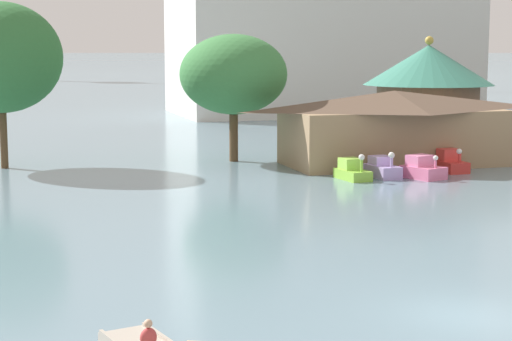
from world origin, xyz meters
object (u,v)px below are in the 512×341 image
(pedal_boat_lavender, at_px, (382,169))
(pedal_boat_red, at_px, (450,163))
(pedal_boat_lime, at_px, (352,171))
(shoreline_tree_mid, at_px, (233,75))
(pedal_boat_pink, at_px, (422,169))
(green_roof_pavilion, at_px, (428,89))
(shoreline_tree_tall_left, at_px, (0,58))
(boathouse, at_px, (394,126))

(pedal_boat_lavender, relative_size, pedal_boat_red, 1.08)
(pedal_boat_lime, xyz_separation_m, pedal_boat_red, (7.23, 1.28, 0.06))
(pedal_boat_lime, relative_size, shoreline_tree_mid, 0.31)
(pedal_boat_pink, bearing_deg, pedal_boat_red, 104.88)
(pedal_boat_pink, distance_m, green_roof_pavilion, 19.28)
(shoreline_tree_tall_left, bearing_deg, green_roof_pavilion, 8.66)
(pedal_boat_lavender, relative_size, green_roof_pavilion, 0.25)
(pedal_boat_pink, xyz_separation_m, pedal_boat_red, (2.96, 2.00, 0.02))
(pedal_boat_red, xyz_separation_m, shoreline_tree_tall_left, (-27.19, 9.62, 6.62))
(boathouse, bearing_deg, pedal_boat_lavender, -121.36)
(shoreline_tree_tall_left, bearing_deg, boathouse, -12.34)
(boathouse, relative_size, shoreline_tree_mid, 1.77)
(shoreline_tree_mid, bearing_deg, pedal_boat_red, -36.49)
(pedal_boat_lavender, bearing_deg, pedal_boat_red, 96.15)
(pedal_boat_lime, height_order, shoreline_tree_tall_left, shoreline_tree_tall_left)
(pedal_boat_red, bearing_deg, shoreline_tree_tall_left, -110.91)
(green_roof_pavilion, relative_size, shoreline_tree_tall_left, 0.97)
(pedal_boat_red, bearing_deg, green_roof_pavilion, 156.66)
(pedal_boat_pink, bearing_deg, shoreline_tree_mid, -159.58)
(pedal_boat_red, bearing_deg, boathouse, -155.16)
(pedal_boat_lavender, height_order, pedal_boat_red, pedal_boat_lavender)
(green_roof_pavilion, bearing_deg, pedal_boat_red, -111.91)
(pedal_boat_pink, relative_size, pedal_boat_red, 1.16)
(pedal_boat_pink, relative_size, shoreline_tree_tall_left, 0.27)
(pedal_boat_lavender, bearing_deg, shoreline_tree_mid, -150.27)
(pedal_boat_pink, xyz_separation_m, shoreline_tree_mid, (-8.94, 10.81, 5.43))
(pedal_boat_lavender, bearing_deg, green_roof_pavilion, 139.97)
(pedal_boat_pink, bearing_deg, green_roof_pavilion, 132.83)
(pedal_boat_lavender, bearing_deg, pedal_boat_lime, -87.22)
(pedal_boat_red, relative_size, green_roof_pavilion, 0.23)
(pedal_boat_lavender, distance_m, shoreline_tree_mid, 13.10)
(pedal_boat_lavender, relative_size, boathouse, 0.17)
(pedal_boat_lime, distance_m, boathouse, 7.78)
(pedal_boat_lime, bearing_deg, pedal_boat_lavender, 90.55)
(pedal_boat_lavender, distance_m, boathouse, 6.33)
(pedal_boat_lavender, relative_size, shoreline_tree_mid, 0.30)
(pedal_boat_lime, xyz_separation_m, shoreline_tree_mid, (-4.67, 10.08, 5.48))
(pedal_boat_pink, bearing_deg, boathouse, 152.16)
(pedal_boat_lavender, relative_size, pedal_boat_pink, 0.93)
(pedal_boat_pink, xyz_separation_m, green_roof_pavilion, (8.86, 16.66, 3.94))
(boathouse, height_order, shoreline_tree_tall_left, shoreline_tree_tall_left)
(pedal_boat_lavender, xyz_separation_m, pedal_boat_pink, (2.18, -1.00, 0.02))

